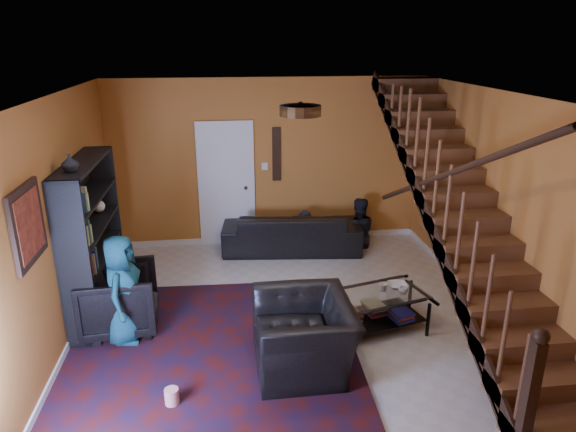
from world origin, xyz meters
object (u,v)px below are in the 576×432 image
(sofa, at_px, (292,231))
(armchair_right, at_px, (304,335))
(bookshelf, at_px, (93,242))
(armchair_left, at_px, (120,299))
(coffee_table, at_px, (376,308))

(sofa, distance_m, armchair_right, 3.25)
(bookshelf, bearing_deg, armchair_left, -55.08)
(sofa, relative_size, armchair_right, 1.96)
(armchair_left, relative_size, coffee_table, 0.69)
(bookshelf, bearing_deg, sofa, 31.69)
(armchair_left, bearing_deg, bookshelf, 30.34)
(armchair_right, xyz_separation_m, coffee_table, (1.02, 0.69, -0.13))
(coffee_table, bearing_deg, sofa, 105.44)
(armchair_right, height_order, coffee_table, armchair_right)
(armchair_left, xyz_separation_m, coffee_table, (3.10, -0.34, -0.15))
(bookshelf, height_order, coffee_table, bookshelf)
(bookshelf, xyz_separation_m, coffee_table, (3.46, -0.84, -0.71))
(bookshelf, height_order, armchair_right, bookshelf)
(sofa, bearing_deg, coffee_table, 111.62)
(sofa, bearing_deg, armchair_right, 90.64)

